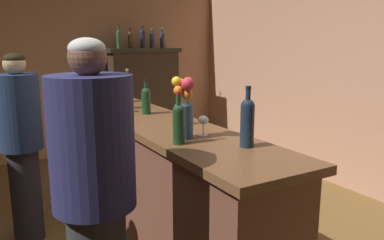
% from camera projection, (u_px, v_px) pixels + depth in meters
% --- Properties ---
extents(wall_back, '(5.66, 0.12, 2.91)m').
position_uv_depth(wall_back, '(37.00, 56.00, 5.22)').
color(wall_back, tan).
rests_on(wall_back, ground).
extents(bar_counter, '(0.59, 2.78, 1.05)m').
position_uv_depth(bar_counter, '(160.00, 187.00, 2.98)').
color(bar_counter, brown).
rests_on(bar_counter, ground).
extents(display_cabinet, '(1.11, 0.42, 1.55)m').
position_uv_depth(display_cabinet, '(144.00, 98.00, 5.81)').
color(display_cabinet, '#2E241B').
rests_on(display_cabinet, ground).
extents(wine_bottle_merlot, '(0.07, 0.07, 0.31)m').
position_uv_depth(wine_bottle_merlot, '(179.00, 122.00, 2.21)').
color(wine_bottle_merlot, '#19371B').
rests_on(wine_bottle_merlot, bar_counter).
extents(wine_bottle_syrah, '(0.06, 0.06, 0.30)m').
position_uv_depth(wine_bottle_syrah, '(109.00, 94.00, 3.40)').
color(wine_bottle_syrah, '#182733').
rests_on(wine_bottle_syrah, bar_counter).
extents(wine_bottle_chardonnay, '(0.07, 0.07, 0.33)m').
position_uv_depth(wine_bottle_chardonnay, '(128.00, 87.00, 3.79)').
color(wine_bottle_chardonnay, '#254C2A').
rests_on(wine_bottle_chardonnay, bar_counter).
extents(wine_bottle_rose, '(0.08, 0.08, 0.28)m').
position_uv_depth(wine_bottle_rose, '(146.00, 99.00, 3.15)').
color(wine_bottle_rose, '#17351B').
rests_on(wine_bottle_rose, bar_counter).
extents(wine_bottle_malbec, '(0.08, 0.08, 0.35)m').
position_uv_depth(wine_bottle_malbec, '(247.00, 120.00, 2.14)').
color(wine_bottle_malbec, '#172433').
rests_on(wine_bottle_malbec, bar_counter).
extents(wine_glass_front, '(0.07, 0.07, 0.17)m').
position_uv_depth(wine_glass_front, '(119.00, 98.00, 3.21)').
color(wine_glass_front, white).
rests_on(wine_glass_front, bar_counter).
extents(wine_glass_mid, '(0.08, 0.08, 0.14)m').
position_uv_depth(wine_glass_mid, '(128.00, 98.00, 3.40)').
color(wine_glass_mid, white).
rests_on(wine_glass_mid, bar_counter).
extents(wine_glass_rear, '(0.07, 0.07, 0.13)m').
position_uv_depth(wine_glass_rear, '(203.00, 121.00, 2.42)').
color(wine_glass_rear, white).
rests_on(wine_glass_rear, bar_counter).
extents(wine_glass_spare, '(0.07, 0.07, 0.14)m').
position_uv_depth(wine_glass_spare, '(179.00, 111.00, 2.73)').
color(wine_glass_spare, white).
rests_on(wine_glass_spare, bar_counter).
extents(flower_arrangement, '(0.14, 0.16, 0.39)m').
position_uv_depth(flower_arrangement, '(184.00, 108.00, 2.32)').
color(flower_arrangement, '#304B71').
rests_on(flower_arrangement, bar_counter).
extents(cheese_plate, '(0.18, 0.18, 0.01)m').
position_uv_depth(cheese_plate, '(98.00, 103.00, 3.70)').
color(cheese_plate, white).
rests_on(cheese_plate, bar_counter).
extents(display_bottle_left, '(0.07, 0.07, 0.33)m').
position_uv_depth(display_bottle_left, '(119.00, 38.00, 5.45)').
color(display_bottle_left, '#2E5330').
rests_on(display_bottle_left, display_cabinet).
extents(display_bottle_midleft, '(0.07, 0.07, 0.29)m').
position_uv_depth(display_bottle_midleft, '(130.00, 39.00, 5.54)').
color(display_bottle_midleft, '#422E16').
rests_on(display_bottle_midleft, display_cabinet).
extents(display_bottle_center, '(0.07, 0.07, 0.34)m').
position_uv_depth(display_bottle_center, '(143.00, 38.00, 5.63)').
color(display_bottle_center, '#202138').
rests_on(display_bottle_center, display_cabinet).
extents(display_bottle_midright, '(0.07, 0.07, 0.28)m').
position_uv_depth(display_bottle_midright, '(152.00, 40.00, 5.71)').
color(display_bottle_midright, '#232F3E').
rests_on(display_bottle_midright, display_cabinet).
extents(display_bottle_right, '(0.06, 0.06, 0.30)m').
position_uv_depth(display_bottle_right, '(162.00, 39.00, 5.79)').
color(display_bottle_right, '#20243E').
rests_on(display_bottle_right, display_cabinet).
extents(patron_in_grey, '(0.39, 0.39, 1.66)m').
position_uv_depth(patron_in_grey, '(95.00, 200.00, 1.81)').
color(patron_in_grey, '#2F3035').
rests_on(patron_in_grey, ground).
extents(patron_near_entrance, '(0.34, 0.34, 1.56)m').
position_uv_depth(patron_near_entrance, '(21.00, 142.00, 3.07)').
color(patron_near_entrance, '#24252B').
rests_on(patron_near_entrance, ground).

